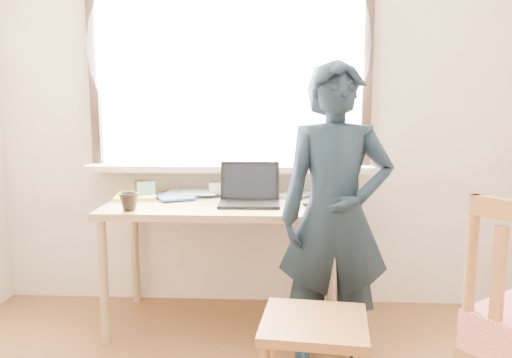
{
  "coord_description": "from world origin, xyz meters",
  "views": [
    {
      "loc": [
        0.14,
        -1.28,
        1.34
      ],
      "look_at": [
        0.02,
        0.95,
        1.0
      ],
      "focal_mm": 35.0,
      "sensor_mm": 36.0,
      "label": 1
    }
  ],
  "objects_px": {
    "mug_dark": "(129,202)",
    "desk": "(227,215)",
    "laptop": "(249,194)",
    "work_chair": "(314,335)",
    "person": "(335,217)",
    "mug_white": "(217,189)"
  },
  "relations": [
    {
      "from": "work_chair",
      "to": "person",
      "type": "height_order",
      "value": "person"
    },
    {
      "from": "laptop",
      "to": "mug_dark",
      "type": "height_order",
      "value": "laptop"
    },
    {
      "from": "mug_dark",
      "to": "work_chair",
      "type": "xyz_separation_m",
      "value": [
        0.98,
        -0.67,
        -0.43
      ]
    },
    {
      "from": "mug_dark",
      "to": "desk",
      "type": "bearing_deg",
      "value": 26.59
    },
    {
      "from": "desk",
      "to": "mug_white",
      "type": "xyz_separation_m",
      "value": [
        -0.08,
        0.23,
        0.12
      ]
    },
    {
      "from": "work_chair",
      "to": "person",
      "type": "distance_m",
      "value": 0.64
    },
    {
      "from": "laptop",
      "to": "person",
      "type": "xyz_separation_m",
      "value": [
        0.46,
        -0.41,
        -0.04
      ]
    },
    {
      "from": "mug_dark",
      "to": "work_chair",
      "type": "relative_size",
      "value": 0.22
    },
    {
      "from": "mug_dark",
      "to": "mug_white",
      "type": "bearing_deg",
      "value": 48.3
    },
    {
      "from": "mug_dark",
      "to": "laptop",
      "type": "bearing_deg",
      "value": 19.19
    },
    {
      "from": "work_chair",
      "to": "mug_dark",
      "type": "bearing_deg",
      "value": 145.52
    },
    {
      "from": "mug_white",
      "to": "mug_dark",
      "type": "xyz_separation_m",
      "value": [
        -0.43,
        -0.48,
        0.0
      ]
    },
    {
      "from": "mug_dark",
      "to": "work_chair",
      "type": "height_order",
      "value": "mug_dark"
    },
    {
      "from": "mug_dark",
      "to": "person",
      "type": "height_order",
      "value": "person"
    },
    {
      "from": "person",
      "to": "desk",
      "type": "bearing_deg",
      "value": 143.47
    },
    {
      "from": "desk",
      "to": "person",
      "type": "height_order",
      "value": "person"
    },
    {
      "from": "person",
      "to": "work_chair",
      "type": "bearing_deg",
      "value": -105.27
    },
    {
      "from": "laptop",
      "to": "mug_dark",
      "type": "distance_m",
      "value": 0.69
    },
    {
      "from": "mug_dark",
      "to": "person",
      "type": "distance_m",
      "value": 1.13
    },
    {
      "from": "person",
      "to": "mug_dark",
      "type": "bearing_deg",
      "value": 170.33
    },
    {
      "from": "laptop",
      "to": "mug_dark",
      "type": "bearing_deg",
      "value": -160.81
    },
    {
      "from": "desk",
      "to": "mug_dark",
      "type": "distance_m",
      "value": 0.59
    }
  ]
}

